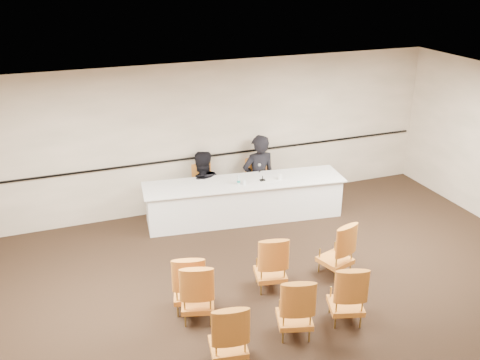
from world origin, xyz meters
The scene contains 21 objects.
floor centered at (0.00, 0.00, 0.00)m, with size 10.00×10.00×0.00m, color black.
ceiling centered at (0.00, 0.00, 3.00)m, with size 10.00×10.00×0.00m, color silver.
wall_back centered at (0.00, 4.00, 1.50)m, with size 10.00×0.04×3.00m, color #B0A38A.
wall_rail centered at (0.00, 3.96, 1.10)m, with size 9.80×0.04×0.03m, color black.
panel_table centered at (0.58, 3.16, 0.39)m, with size 3.92×0.90×0.79m, color white, non-canonical shape.
panelist_main centered at (1.09, 3.68, 0.55)m, with size 0.71×0.46×1.94m, color black.
panelist_main_chair centered at (1.09, 3.68, 0.47)m, with size 0.50×0.50×0.95m, color orange, non-canonical shape.
panelist_second centered at (-0.10, 3.82, 0.37)m, with size 0.88×0.69×1.82m, color black.
panelist_second_chair centered at (-0.10, 3.82, 0.47)m, with size 0.50×0.50×0.95m, color orange, non-canonical shape.
papers centered at (1.06, 3.03, 0.79)m, with size 0.30×0.22×0.00m, color white.
microphone centered at (0.93, 3.08, 0.94)m, with size 0.11×0.22×0.31m, color black, non-canonical shape.
water_bottle centered at (0.43, 3.07, 0.89)m, with size 0.07×0.07×0.22m, color teal, non-canonical shape.
drinking_glass centered at (0.53, 3.03, 0.84)m, with size 0.06×0.06×0.10m, color white.
coffee_cup centered at (1.27, 3.01, 0.85)m, with size 0.08×0.08×0.12m, color white.
aud_chair_front_left centered at (-1.24, 0.66, 0.47)m, with size 0.50×0.50×0.95m, color orange, non-canonical shape.
aud_chair_front_mid centered at (0.08, 0.74, 0.47)m, with size 0.50×0.50×0.95m, color orange, non-canonical shape.
aud_chair_front_right centered at (1.24, 0.74, 0.47)m, with size 0.50×0.50×0.95m, color orange, non-canonical shape.
aud_chair_back_left centered at (-1.09, -0.62, 0.47)m, with size 0.50×0.50×0.95m, color orange, non-canonical shape.
aud_chair_back_mid centered at (-0.06, -0.41, 0.47)m, with size 0.50×0.50×0.95m, color orange, non-canonical shape.
aud_chair_back_right centered at (0.76, -0.39, 0.47)m, with size 0.50×0.50×0.95m, color orange, non-canonical shape.
aud_chair_extra centered at (-1.20, 0.39, 0.47)m, with size 0.50×0.50×0.95m, color orange, non-canonical shape.
Camera 1 is at (-2.87, -5.76, 4.83)m, focal length 40.00 mm.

